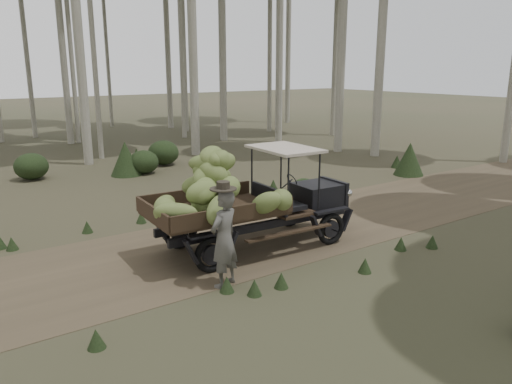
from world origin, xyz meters
The scene contains 5 objects.
ground centered at (0.00, 0.00, 0.00)m, with size 120.00×120.00×0.00m, color #473D2B.
dirt_track centered at (0.00, 0.00, 0.00)m, with size 70.00×4.00×0.01m, color brown.
banana_truck centered at (0.68, -0.61, 1.38)m, with size 5.01×2.37×2.38m.
farmer centered at (-0.32, -1.91, 0.93)m, with size 0.77×0.64×1.97m.
undergrowth centered at (-1.28, 0.30, 0.54)m, with size 22.87×22.88×1.36m.
Camera 1 is at (-4.72, -9.20, 3.93)m, focal length 35.00 mm.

